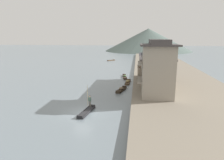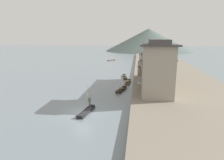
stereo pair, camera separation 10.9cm
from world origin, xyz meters
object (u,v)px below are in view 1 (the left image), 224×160
(house_waterfront_second, at_px, (156,71))
(boat_moored_third, at_px, (111,60))
(house_waterfront_nearest, at_px, (158,69))
(house_waterfront_tall, at_px, (152,65))
(boat_moored_second, at_px, (121,90))
(boat_foreground_poled, at_px, (87,112))
(boat_moored_nearest, at_px, (125,77))
(boat_moored_far, at_px, (128,82))
(boatman_person, at_px, (90,100))

(house_waterfront_second, bearing_deg, boat_moored_third, 107.52)
(house_waterfront_nearest, height_order, house_waterfront_tall, house_waterfront_nearest)
(house_waterfront_nearest, height_order, house_waterfront_second, house_waterfront_nearest)
(boat_moored_third, bearing_deg, boat_moored_second, -80.21)
(boat_foreground_poled, height_order, boat_moored_second, boat_moored_second)
(boat_moored_nearest, xyz_separation_m, boat_moored_far, (1.03, -5.77, 0.02))
(boatman_person, bearing_deg, boat_moored_second, 70.94)
(boat_moored_second, xyz_separation_m, boat_moored_third, (-7.97, 46.22, -0.13))
(boat_moored_second, xyz_separation_m, house_waterfront_tall, (6.17, 8.89, 3.49))
(boat_moored_second, height_order, house_waterfront_second, house_waterfront_second)
(boat_moored_nearest, xyz_separation_m, house_waterfront_tall, (6.30, -3.39, 3.54))
(boat_moored_second, bearing_deg, house_waterfront_tall, 55.25)
(boat_moored_third, xyz_separation_m, house_waterfront_nearest, (13.90, -51.39, 4.93))
(boat_moored_third, bearing_deg, boat_foreground_poled, -85.74)
(boatman_person, height_order, boat_moored_far, boatman_person)
(house_waterfront_nearest, relative_size, house_waterfront_tall, 1.32)
(boat_moored_nearest, xyz_separation_m, boat_moored_second, (0.13, -12.28, 0.04))
(boat_foreground_poled, height_order, boat_moored_third, boat_foreground_poled)
(boat_foreground_poled, bearing_deg, house_waterfront_nearest, 32.89)
(boat_moored_second, bearing_deg, boat_moored_far, 82.15)
(boat_moored_second, distance_m, house_waterfront_nearest, 9.22)
(house_waterfront_second, bearing_deg, boat_moored_nearest, 119.93)
(boat_foreground_poled, relative_size, house_waterfront_second, 0.56)
(boat_moored_third, distance_m, house_waterfront_nearest, 53.47)
(boat_moored_second, distance_m, house_waterfront_second, 7.24)
(boatman_person, relative_size, house_waterfront_tall, 0.46)
(boat_moored_nearest, bearing_deg, house_waterfront_nearest, -70.84)
(boat_moored_far, relative_size, house_waterfront_tall, 0.70)
(boat_moored_second, xyz_separation_m, house_waterfront_nearest, (5.93, -5.17, 4.80))
(house_waterfront_tall, bearing_deg, boat_moored_second, -124.75)
(boat_moored_second, bearing_deg, house_waterfront_nearest, -41.08)
(boat_foreground_poled, relative_size, boat_moored_second, 1.06)
(boat_moored_far, bearing_deg, boat_moored_second, -97.85)
(boat_moored_nearest, bearing_deg, house_waterfront_tall, -28.27)
(boat_foreground_poled, bearing_deg, house_waterfront_second, 51.81)
(house_waterfront_second, relative_size, house_waterfront_tall, 1.19)
(boat_foreground_poled, height_order, house_waterfront_tall, house_waterfront_tall)
(boatman_person, relative_size, house_waterfront_nearest, 0.35)
(boat_moored_nearest, height_order, boat_moored_second, boat_moored_second)
(boatman_person, distance_m, house_waterfront_nearest, 11.29)
(house_waterfront_second, xyz_separation_m, house_waterfront_tall, (-0.07, 7.67, 0.01))
(boat_foreground_poled, relative_size, boat_moored_nearest, 0.81)
(boat_moored_nearest, distance_m, house_waterfront_second, 13.24)
(boat_moored_second, bearing_deg, boat_moored_nearest, 90.62)
(boat_moored_second, relative_size, boat_moored_far, 0.90)
(boat_moored_second, distance_m, boat_moored_far, 6.57)
(boat_foreground_poled, relative_size, house_waterfront_tall, 0.67)
(house_waterfront_nearest, xyz_separation_m, house_waterfront_tall, (0.24, 14.06, -1.31))
(boat_moored_third, height_order, house_waterfront_tall, house_waterfront_tall)
(boat_moored_second, height_order, house_waterfront_tall, house_waterfront_tall)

